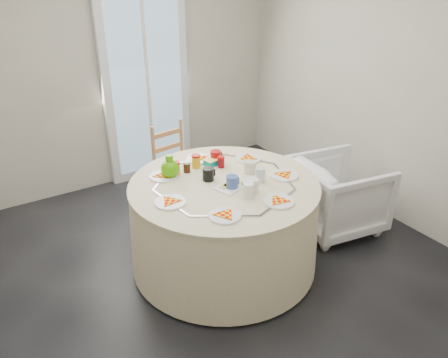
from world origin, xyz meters
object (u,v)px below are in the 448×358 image
table (224,225)px  green_pitcher (170,165)px  armchair (338,191)px  wooden_chair (178,165)px

table → green_pitcher: size_ratio=8.21×
armchair → green_pitcher: size_ratio=4.09×
wooden_chair → armchair: (1.07, -1.16, -0.08)m
armchair → green_pitcher: bearing=83.8°
armchair → green_pitcher: green_pitcher is taller
table → green_pitcher: bearing=133.4°
table → armchair: 1.21m
table → armchair: bearing=-5.0°
wooden_chair → green_pitcher: 0.94m
green_pitcher → armchair: bearing=5.7°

